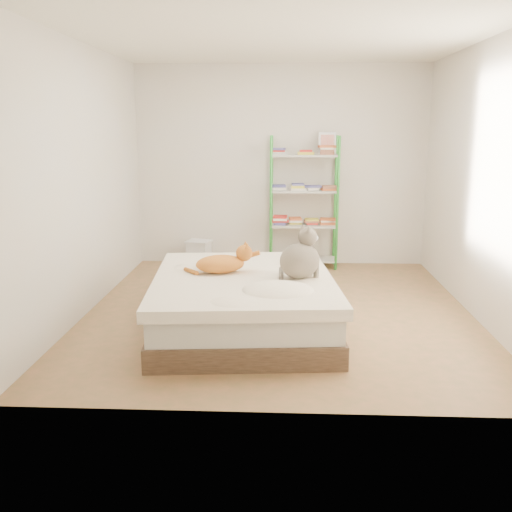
# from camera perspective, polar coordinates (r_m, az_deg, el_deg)

# --- Properties ---
(room) EXTENTS (3.81, 4.21, 2.61)m
(room) POSITION_cam_1_polar(r_m,az_deg,el_deg) (5.49, 2.40, 7.51)
(room) COLOR #A87049
(room) RESTS_ON ground
(bed) EXTENTS (1.74, 2.10, 0.50)m
(bed) POSITION_cam_1_polar(r_m,az_deg,el_deg) (5.16, -1.27, -4.71)
(bed) COLOR brown
(bed) RESTS_ON ground
(orange_cat) EXTENTS (0.58, 0.39, 0.21)m
(orange_cat) POSITION_cam_1_polar(r_m,az_deg,el_deg) (5.19, -3.61, -0.57)
(orange_cat) COLOR #CD6428
(orange_cat) RESTS_ON bed
(grey_cat) EXTENTS (0.51, 0.49, 0.45)m
(grey_cat) POSITION_cam_1_polar(r_m,az_deg,el_deg) (4.99, 4.40, 0.29)
(grey_cat) COLOR gray
(grey_cat) RESTS_ON bed
(shelf_unit) EXTENTS (0.88, 0.36, 1.74)m
(shelf_unit) POSITION_cam_1_polar(r_m,az_deg,el_deg) (7.42, 4.84, 5.57)
(shelf_unit) COLOR green
(shelf_unit) RESTS_ON ground
(cardboard_box) EXTENTS (0.58, 0.60, 0.38)m
(cardboard_box) POSITION_cam_1_polar(r_m,az_deg,el_deg) (6.43, 2.26, -1.99)
(cardboard_box) COLOR olive
(cardboard_box) RESTS_ON ground
(white_bin) EXTENTS (0.36, 0.33, 0.34)m
(white_bin) POSITION_cam_1_polar(r_m,az_deg,el_deg) (7.58, -5.72, 0.30)
(white_bin) COLOR silver
(white_bin) RESTS_ON ground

